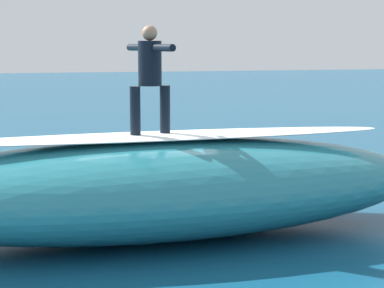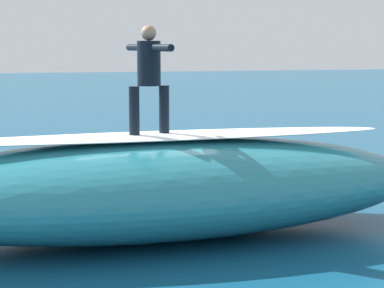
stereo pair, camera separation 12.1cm
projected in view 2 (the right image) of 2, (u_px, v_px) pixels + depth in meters
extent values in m
plane|color=#145175|center=(142.00, 213.00, 12.22)|extent=(120.00, 120.00, 0.00)
ellipsoid|color=teal|center=(157.00, 188.00, 10.66)|extent=(8.78, 3.21, 1.51)
ellipsoid|color=white|center=(157.00, 136.00, 10.54)|extent=(7.43, 1.21, 0.08)
ellipsoid|color=silver|center=(150.00, 137.00, 10.51)|extent=(2.05, 0.90, 0.07)
cylinder|color=black|center=(134.00, 111.00, 10.34)|extent=(0.16, 0.16, 0.74)
cylinder|color=black|center=(164.00, 110.00, 10.57)|extent=(0.16, 0.16, 0.74)
cylinder|color=black|center=(149.00, 63.00, 10.36)|extent=(0.42, 0.42, 0.67)
sphere|color=tan|center=(149.00, 33.00, 10.29)|extent=(0.23, 0.23, 0.23)
cylinder|color=black|center=(162.00, 48.00, 9.91)|extent=(0.23, 0.60, 0.11)
cylinder|color=black|center=(136.00, 47.00, 10.74)|extent=(0.23, 0.60, 0.11)
ellipsoid|color=#EAE5C6|center=(225.00, 194.00, 13.51)|extent=(2.17, 1.22, 0.08)
cylinder|color=black|center=(225.00, 185.00, 13.48)|extent=(0.90, 0.57, 0.30)
sphere|color=#936B4C|center=(246.00, 179.00, 13.76)|extent=(0.21, 0.21, 0.21)
cylinder|color=black|center=(195.00, 195.00, 12.99)|extent=(0.71, 0.36, 0.13)
cylinder|color=black|center=(189.00, 193.00, 13.13)|extent=(0.71, 0.36, 0.13)
ellipsoid|color=white|center=(80.00, 213.00, 11.97)|extent=(1.21, 1.03, 0.11)
ellipsoid|color=white|center=(161.00, 193.00, 13.48)|extent=(0.83, 0.87, 0.14)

